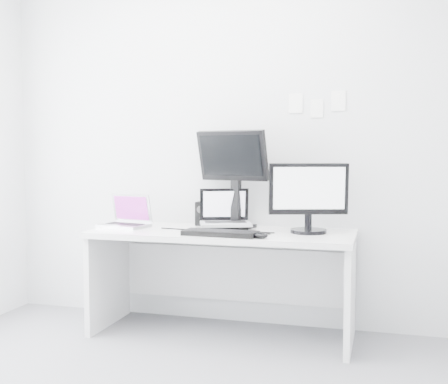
{
  "coord_description": "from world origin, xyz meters",
  "views": [
    {
      "loc": [
        1.07,
        -2.51,
        1.27
      ],
      "look_at": [
        0.02,
        1.23,
        1.0
      ],
      "focal_mm": 45.86,
      "sensor_mm": 36.0,
      "label": 1
    }
  ],
  "objects": [
    {
      "name": "mouse",
      "position": [
        0.32,
        0.98,
        0.75
      ],
      "size": [
        0.14,
        0.12,
        0.04
      ],
      "primitive_type": "ellipsoid",
      "rotation": [
        0.0,
        0.0,
        -0.43
      ],
      "color": "black",
      "rests_on": "desk"
    },
    {
      "name": "rear_monitor",
      "position": [
        0.04,
        1.43,
        1.09
      ],
      "size": [
        0.55,
        0.31,
        0.71
      ],
      "primitive_type": "cube",
      "rotation": [
        0.0,
        0.0,
        -0.24
      ],
      "color": "black",
      "rests_on": "desk"
    },
    {
      "name": "speaker",
      "position": [
        -0.22,
        1.5,
        0.82
      ],
      "size": [
        0.09,
        0.09,
        0.17
      ],
      "primitive_type": "cube",
      "rotation": [
        0.0,
        0.0,
        0.07
      ],
      "color": "black",
      "rests_on": "desk"
    },
    {
      "name": "macbook",
      "position": [
        -0.73,
        1.24,
        0.85
      ],
      "size": [
        0.38,
        0.31,
        0.25
      ],
      "primitive_type": "cube",
      "rotation": [
        0.0,
        0.0,
        -0.2
      ],
      "color": "#B1B1B6",
      "rests_on": "desk"
    },
    {
      "name": "samsung_monitor",
      "position": [
        0.59,
        1.31,
        0.97
      ],
      "size": [
        0.58,
        0.39,
        0.49
      ],
      "primitive_type": "cube",
      "rotation": [
        0.0,
        0.0,
        0.3
      ],
      "color": "black",
      "rests_on": "desk"
    },
    {
      "name": "wall_note_0",
      "position": [
        0.45,
        1.59,
        1.62
      ],
      "size": [
        0.1,
        0.0,
        0.14
      ],
      "primitive_type": "cube",
      "color": "white",
      "rests_on": "back_wall"
    },
    {
      "name": "dell_laptop",
      "position": [
        0.0,
        1.33,
        0.88
      ],
      "size": [
        0.42,
        0.38,
        0.29
      ],
      "primitive_type": "cube",
      "rotation": [
        0.0,
        0.0,
        0.36
      ],
      "color": "#B3B6BC",
      "rests_on": "desk"
    },
    {
      "name": "back_wall",
      "position": [
        0.0,
        1.6,
        1.35
      ],
      "size": [
        3.6,
        0.0,
        3.6
      ],
      "primitive_type": "plane",
      "rotation": [
        1.57,
        0.0,
        0.0
      ],
      "color": "silver",
      "rests_on": "ground"
    },
    {
      "name": "wall_note_2",
      "position": [
        0.75,
        1.59,
        1.63
      ],
      "size": [
        0.1,
        0.0,
        0.14
      ],
      "primitive_type": "cube",
      "color": "white",
      "rests_on": "back_wall"
    },
    {
      "name": "desk",
      "position": [
        0.0,
        1.25,
        0.36
      ],
      "size": [
        1.8,
        0.7,
        0.73
      ],
      "primitive_type": "cube",
      "color": "silver",
      "rests_on": "ground"
    },
    {
      "name": "keyboard",
      "position": [
        0.05,
        1.03,
        0.75
      ],
      "size": [
        0.5,
        0.21,
        0.03
      ],
      "primitive_type": "cube",
      "rotation": [
        0.0,
        0.0,
        -0.07
      ],
      "color": "black",
      "rests_on": "desk"
    },
    {
      "name": "wall_note_1",
      "position": [
        0.6,
        1.59,
        1.58
      ],
      "size": [
        0.09,
        0.0,
        0.13
      ],
      "primitive_type": "cube",
      "color": "white",
      "rests_on": "back_wall"
    }
  ]
}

